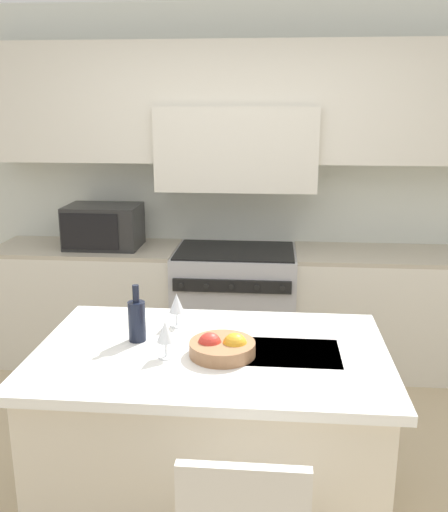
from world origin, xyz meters
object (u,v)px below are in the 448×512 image
Objects in this scene: wine_bottle at (137,320)px; fruit_bowl at (223,347)px; wine_glass_far at (177,304)px; microwave at (104,226)px; wine_glass_near at (165,333)px; range_stove at (235,308)px.

wine_bottle is 0.93× the size of fruit_bowl.
microwave is at bearing 118.73° from wine_glass_far.
wine_glass_near is (0.82, -1.85, -0.07)m from microwave.
wine_bottle is 0.25m from wine_glass_far.
wine_bottle is (-0.35, -1.65, 0.53)m from range_stove.
wine_bottle is (0.65, -1.67, -0.08)m from microwave.
fruit_bowl is at bearing 10.80° from wine_glass_near.
wine_glass_near is at bearing -46.01° from wine_bottle.
wine_glass_far is at bearing 51.17° from wine_bottle.
wine_bottle is at bearing -101.86° from range_stove.
microwave is at bearing 178.93° from range_stove.
range_stove is 5.33× the size of wine_glass_near.
wine_glass_far is at bearing -61.27° from microwave.
microwave reaches higher than fruit_bowl.
range_stove is at bearing 92.19° from fruit_bowl.
microwave reaches higher than wine_glass_near.
wine_glass_far is 0.58× the size of fruit_bowl.
microwave is at bearing 120.73° from fruit_bowl.
fruit_bowl is at bearing -51.05° from wine_glass_far.
microwave is 2.02m from wine_glass_near.
wine_glass_near is 0.58× the size of fruit_bowl.
wine_glass_far is (-0.01, 0.37, 0.00)m from wine_glass_near.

